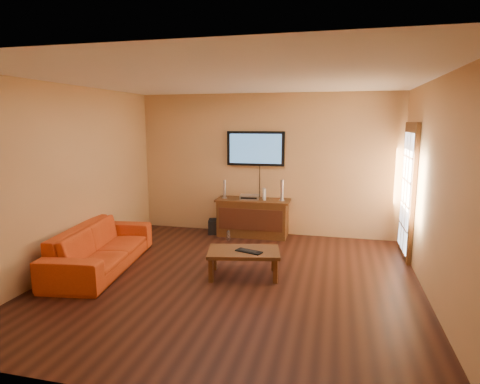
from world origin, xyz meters
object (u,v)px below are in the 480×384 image
(av_receiver, at_px, (249,197))
(game_console, at_px, (264,194))
(television, at_px, (256,149))
(sofa, at_px, (101,240))
(subwoofer, at_px, (216,226))
(media_console, at_px, (253,217))
(speaker_right, at_px, (282,191))
(keyboard, at_px, (249,251))
(bottle, at_px, (228,236))
(speaker_left, at_px, (224,190))
(coffee_table, at_px, (244,254))

(av_receiver, distance_m, game_console, 0.29)
(television, bearing_deg, sofa, -127.07)
(game_console, xyz_separation_m, subwoofer, (-0.95, -0.03, -0.68))
(media_console, height_order, television, television)
(speaker_right, distance_m, keyboard, 2.16)
(television, relative_size, speaker_right, 2.84)
(speaker_right, xyz_separation_m, av_receiver, (-0.62, 0.02, -0.14))
(bottle, distance_m, keyboard, 1.87)
(av_receiver, relative_size, keyboard, 0.89)
(av_receiver, xyz_separation_m, subwoofer, (-0.67, -0.03, -0.61))
(speaker_left, bearing_deg, coffee_table, -67.10)
(keyboard, bearing_deg, media_console, 100.48)
(coffee_table, xyz_separation_m, av_receiver, (-0.37, 2.06, 0.42))
(television, relative_size, speaker_left, 3.17)
(sofa, xyz_separation_m, game_console, (2.06, 2.23, 0.40))
(television, height_order, sofa, television)
(media_console, xyz_separation_m, av_receiver, (-0.07, 0.01, 0.39))
(television, bearing_deg, subwoofer, -161.70)
(coffee_table, xyz_separation_m, sofa, (-2.15, -0.17, 0.10))
(speaker_left, xyz_separation_m, keyboard, (0.95, -2.09, -0.48))
(media_console, bearing_deg, coffee_table, -81.61)
(television, bearing_deg, media_console, -90.00)
(bottle, height_order, keyboard, keyboard)
(keyboard, bearing_deg, av_receiver, 102.25)
(subwoofer, xyz_separation_m, keyboard, (1.13, -2.08, 0.25))
(coffee_table, height_order, subwoofer, coffee_table)
(game_console, bearing_deg, television, 114.92)
(sofa, xyz_separation_m, av_receiver, (1.78, 2.23, 0.33))
(speaker_right, bearing_deg, television, 157.35)
(subwoofer, bearing_deg, speaker_right, -11.90)
(speaker_left, bearing_deg, media_console, 1.63)
(av_receiver, xyz_separation_m, bottle, (-0.30, -0.43, -0.66))
(sofa, xyz_separation_m, subwoofer, (1.11, 2.20, -0.29))
(game_console, bearing_deg, coffee_table, -107.56)
(av_receiver, bearing_deg, speaker_left, 176.41)
(subwoofer, relative_size, keyboard, 0.70)
(media_console, distance_m, keyboard, 2.14)
(bottle, xyz_separation_m, keyboard, (0.76, -1.69, 0.30))
(television, relative_size, coffee_table, 1.02)
(speaker_right, height_order, av_receiver, speaker_right)
(speaker_left, bearing_deg, speaker_right, 0.49)
(coffee_table, relative_size, speaker_right, 2.79)
(coffee_table, distance_m, bottle, 1.78)
(coffee_table, bearing_deg, game_console, 92.47)
(media_console, height_order, bottle, media_console)
(media_console, xyz_separation_m, television, (-0.00, 0.22, 1.30))
(sofa, distance_m, speaker_right, 3.30)
(bottle, bearing_deg, av_receiver, 54.88)
(sofa, height_order, bottle, sofa)
(av_receiver, relative_size, game_console, 1.66)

